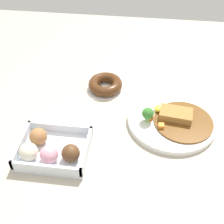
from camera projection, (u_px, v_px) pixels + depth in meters
The scene contains 4 objects.
ground_plane at pixel (120, 133), 0.89m from camera, with size 1.60×1.60×0.00m, color #B2A893.
curry_plate at pixel (172, 120), 0.92m from camera, with size 0.28×0.28×0.07m.
donut_box at pixel (51, 150), 0.81m from camera, with size 0.19×0.16×0.06m.
chocolate_ring_donut at pixel (105, 85), 1.04m from camera, with size 0.14×0.14×0.04m.
Camera 1 is at (0.05, -0.61, 0.66)m, focal length 47.16 mm.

